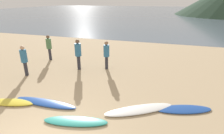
{
  "coord_description": "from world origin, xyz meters",
  "views": [
    {
      "loc": [
        3.31,
        -2.99,
        3.89
      ],
      "look_at": [
        0.75,
        5.25,
        0.6
      ],
      "focal_mm": 28.5,
      "sensor_mm": 36.0,
      "label": 1
    }
  ],
  "objects": [
    {
      "name": "ground_plane",
      "position": [
        0.0,
        10.0,
        -0.1
      ],
      "size": [
        120.0,
        120.0,
        0.2
      ],
      "primitive_type": "cube",
      "color": "tan",
      "rests_on": "ground"
    },
    {
      "name": "person_1",
      "position": [
        -4.19,
        6.86,
        1.0
      ],
      "size": [
        0.34,
        0.34,
        1.69
      ],
      "rotation": [
        0.0,
        0.0,
        6.22
      ],
      "color": "#2D2D38",
      "rests_on": "ground"
    },
    {
      "name": "person_3",
      "position": [
        -1.48,
        5.82,
        1.06
      ],
      "size": [
        0.36,
        0.36,
        1.79
      ],
      "rotation": [
        0.0,
        0.0,
        3.68
      ],
      "color": "#2D2D38",
      "rests_on": "ground"
    },
    {
      "name": "person_2",
      "position": [
        0.06,
        6.37,
        0.99
      ],
      "size": [
        0.34,
        0.34,
        1.68
      ],
      "rotation": [
        0.0,
        0.0,
        2.18
      ],
      "color": "#2D2D38",
      "rests_on": "ground"
    },
    {
      "name": "surfboard_2",
      "position": [
        0.67,
        1.36,
        0.05
      ],
      "size": [
        2.26,
        1.03,
        0.09
      ],
      "primitive_type": "ellipsoid",
      "rotation": [
        0.0,
        0.0,
        0.23
      ],
      "color": "teal",
      "rests_on": "ground"
    },
    {
      "name": "surfboard_4",
      "position": [
        4.19,
        3.21,
        0.03
      ],
      "size": [
        2.19,
        1.24,
        0.07
      ],
      "primitive_type": "ellipsoid",
      "rotation": [
        0.0,
        0.0,
        0.33
      ],
      "color": "#1E479E",
      "rests_on": "ground"
    },
    {
      "name": "surfboard_3",
      "position": [
        2.61,
        2.68,
        0.04
      ],
      "size": [
        2.6,
        1.92,
        0.09
      ],
      "primitive_type": "ellipsoid",
      "rotation": [
        0.0,
        0.0,
        0.55
      ],
      "color": "white",
      "rests_on": "ground"
    },
    {
      "name": "surfboard_0",
      "position": [
        -2.36,
        1.66,
        0.05
      ],
      "size": [
        2.02,
        0.94,
        0.09
      ],
      "primitive_type": "ellipsoid",
      "rotation": [
        0.0,
        0.0,
        0.21
      ],
      "color": "yellow",
      "rests_on": "ground"
    },
    {
      "name": "surfboard_1",
      "position": [
        -1.04,
        2.04,
        0.05
      ],
      "size": [
        2.7,
        0.53,
        0.09
      ],
      "primitive_type": "ellipsoid",
      "rotation": [
        0.0,
        0.0,
        0.01
      ],
      "color": "#1E479E",
      "rests_on": "ground"
    },
    {
      "name": "person_0",
      "position": [
        -3.79,
        4.15,
        0.98
      ],
      "size": [
        0.33,
        0.33,
        1.66
      ],
      "rotation": [
        0.0,
        0.0,
        0.04
      ],
      "color": "#2D2D38",
      "rests_on": "ground"
    },
    {
      "name": "ocean_water",
      "position": [
        0.0,
        64.13,
        0.0
      ],
      "size": [
        140.0,
        100.0,
        0.01
      ],
      "primitive_type": "cube",
      "color": "slate",
      "rests_on": "ground"
    }
  ]
}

